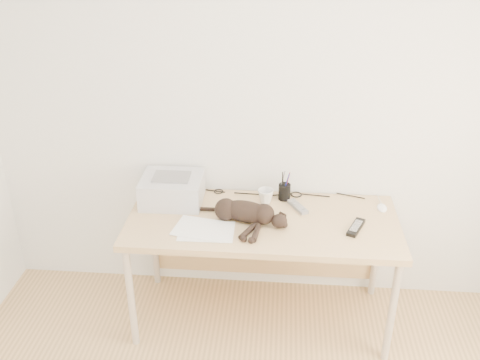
# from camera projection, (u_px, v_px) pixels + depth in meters

# --- Properties ---
(wall_back) EXTENTS (3.50, 0.00, 3.50)m
(wall_back) POSITION_uv_depth(u_px,v_px,m) (267.00, 109.00, 3.21)
(wall_back) COLOR white
(wall_back) RESTS_ON floor
(desk) EXTENTS (1.60, 0.70, 0.74)m
(desk) POSITION_uv_depth(u_px,v_px,m) (263.00, 230.00, 3.29)
(desk) COLOR tan
(desk) RESTS_ON floor
(printer) EXTENTS (0.37, 0.32, 0.18)m
(printer) POSITION_uv_depth(u_px,v_px,m) (172.00, 189.00, 3.30)
(printer) COLOR #BCBCC2
(printer) RESTS_ON desk
(papers) EXTENTS (0.36, 0.28, 0.01)m
(papers) POSITION_uv_depth(u_px,v_px,m) (204.00, 230.00, 3.04)
(papers) COLOR white
(papers) RESTS_ON desk
(cat) EXTENTS (0.58, 0.36, 0.14)m
(cat) POSITION_uv_depth(u_px,v_px,m) (243.00, 213.00, 3.11)
(cat) COLOR black
(cat) RESTS_ON desk
(mug) EXTENTS (0.14, 0.14, 0.09)m
(mug) POSITION_uv_depth(u_px,v_px,m) (266.00, 196.00, 3.30)
(mug) COLOR white
(mug) RESTS_ON desk
(pen_cup) EXTENTS (0.08, 0.08, 0.19)m
(pen_cup) POSITION_uv_depth(u_px,v_px,m) (284.00, 191.00, 3.34)
(pen_cup) COLOR black
(pen_cup) RESTS_ON desk
(remote_grey) EXTENTS (0.13, 0.18, 0.02)m
(remote_grey) POSITION_uv_depth(u_px,v_px,m) (298.00, 207.00, 3.26)
(remote_grey) COLOR slate
(remote_grey) RESTS_ON desk
(remote_black) EXTENTS (0.13, 0.20, 0.02)m
(remote_black) POSITION_uv_depth(u_px,v_px,m) (356.00, 227.00, 3.05)
(remote_black) COLOR black
(remote_black) RESTS_ON desk
(mouse) EXTENTS (0.06, 0.10, 0.03)m
(mouse) POSITION_uv_depth(u_px,v_px,m) (382.00, 206.00, 3.25)
(mouse) COLOR white
(mouse) RESTS_ON desk
(cable_tangle) EXTENTS (1.36, 0.07, 0.01)m
(cable_tangle) POSITION_uv_depth(u_px,v_px,m) (265.00, 193.00, 3.42)
(cable_tangle) COLOR black
(cable_tangle) RESTS_ON desk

